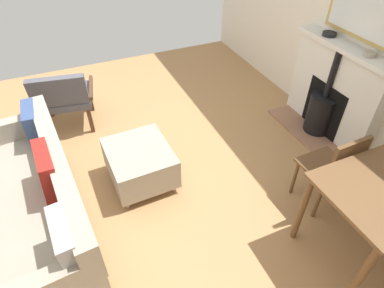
{
  "coord_description": "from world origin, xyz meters",
  "views": [
    {
      "loc": [
        0.2,
        2.46,
        2.44
      ],
      "look_at": [
        -0.62,
        0.57,
        0.7
      ],
      "focal_mm": 30.32,
      "sensor_mm": 36.0,
      "label": 1
    }
  ],
  "objects_px": {
    "mantel_bowl_far": "(370,54)",
    "armchair_accent": "(63,96)",
    "fireplace": "(331,96)",
    "mantel_bowl_near": "(329,34)",
    "dining_chair_near_fireplace": "(335,167)",
    "sofa": "(33,205)",
    "ottoman": "(140,162)"
  },
  "relations": [
    {
      "from": "sofa",
      "to": "dining_chair_near_fireplace",
      "type": "xyz_separation_m",
      "value": [
        -2.43,
        0.74,
        0.14
      ]
    },
    {
      "from": "sofa",
      "to": "fireplace",
      "type": "bearing_deg",
      "value": -176.74
    },
    {
      "from": "fireplace",
      "to": "dining_chair_near_fireplace",
      "type": "bearing_deg",
      "value": 49.28
    },
    {
      "from": "mantel_bowl_far",
      "to": "dining_chair_near_fireplace",
      "type": "xyz_separation_m",
      "value": [
        0.8,
        0.65,
        -0.61
      ]
    },
    {
      "from": "fireplace",
      "to": "mantel_bowl_near",
      "type": "height_order",
      "value": "mantel_bowl_near"
    },
    {
      "from": "dining_chair_near_fireplace",
      "to": "mantel_bowl_far",
      "type": "bearing_deg",
      "value": -140.84
    },
    {
      "from": "sofa",
      "to": "dining_chair_near_fireplace",
      "type": "bearing_deg",
      "value": 163.02
    },
    {
      "from": "mantel_bowl_near",
      "to": "mantel_bowl_far",
      "type": "xyz_separation_m",
      "value": [
        0.0,
        0.55,
        0.0
      ]
    },
    {
      "from": "fireplace",
      "to": "armchair_accent",
      "type": "relative_size",
      "value": 1.65
    },
    {
      "from": "armchair_accent",
      "to": "dining_chair_near_fireplace",
      "type": "distance_m",
      "value": 2.98
    },
    {
      "from": "fireplace",
      "to": "armchair_accent",
      "type": "height_order",
      "value": "fireplace"
    },
    {
      "from": "ottoman",
      "to": "armchair_accent",
      "type": "height_order",
      "value": "armchair_accent"
    },
    {
      "from": "mantel_bowl_far",
      "to": "dining_chair_near_fireplace",
      "type": "bearing_deg",
      "value": 39.16
    },
    {
      "from": "mantel_bowl_far",
      "to": "ottoman",
      "type": "relative_size",
      "value": 0.17
    },
    {
      "from": "fireplace",
      "to": "armchair_accent",
      "type": "distance_m",
      "value": 3.08
    },
    {
      "from": "mantel_bowl_far",
      "to": "armchair_accent",
      "type": "xyz_separation_m",
      "value": [
        2.81,
        -1.55,
        -0.65
      ]
    },
    {
      "from": "mantel_bowl_near",
      "to": "armchair_accent",
      "type": "height_order",
      "value": "mantel_bowl_near"
    },
    {
      "from": "mantel_bowl_far",
      "to": "dining_chair_near_fireplace",
      "type": "distance_m",
      "value": 1.2
    },
    {
      "from": "dining_chair_near_fireplace",
      "to": "sofa",
      "type": "bearing_deg",
      "value": -16.98
    },
    {
      "from": "sofa",
      "to": "armchair_accent",
      "type": "relative_size",
      "value": 2.48
    },
    {
      "from": "fireplace",
      "to": "sofa",
      "type": "height_order",
      "value": "fireplace"
    },
    {
      "from": "sofa",
      "to": "mantel_bowl_far",
      "type": "bearing_deg",
      "value": 178.42
    },
    {
      "from": "armchair_accent",
      "to": "fireplace",
      "type": "bearing_deg",
      "value": 155.59
    },
    {
      "from": "mantel_bowl_far",
      "to": "sofa",
      "type": "height_order",
      "value": "mantel_bowl_far"
    },
    {
      "from": "fireplace",
      "to": "ottoman",
      "type": "distance_m",
      "value": 2.28
    },
    {
      "from": "mantel_bowl_near",
      "to": "dining_chair_near_fireplace",
      "type": "bearing_deg",
      "value": 56.32
    },
    {
      "from": "ottoman",
      "to": "dining_chair_near_fireplace",
      "type": "bearing_deg",
      "value": 146.08
    },
    {
      "from": "mantel_bowl_near",
      "to": "dining_chair_near_fireplace",
      "type": "distance_m",
      "value": 1.57
    },
    {
      "from": "mantel_bowl_near",
      "to": "mantel_bowl_far",
      "type": "distance_m",
      "value": 0.55
    },
    {
      "from": "mantel_bowl_near",
      "to": "ottoman",
      "type": "bearing_deg",
      "value": 5.52
    },
    {
      "from": "mantel_bowl_near",
      "to": "ottoman",
      "type": "xyz_separation_m",
      "value": [
        2.27,
        0.22,
        -0.85
      ]
    },
    {
      "from": "fireplace",
      "to": "mantel_bowl_near",
      "type": "relative_size",
      "value": 8.64
    }
  ]
}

